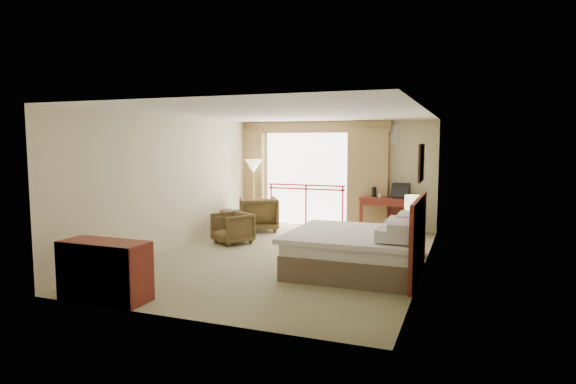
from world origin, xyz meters
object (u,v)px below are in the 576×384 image
at_px(table_lamp, 413,203).
at_px(armchair_far, 259,231).
at_px(tv, 401,191).
at_px(floor_lamp, 254,169).
at_px(desk, 389,205).
at_px(nightstand, 412,241).
at_px(dresser, 105,271).
at_px(side_table, 231,218).
at_px(bed, 359,250).
at_px(wastebasket, 363,229).
at_px(armchair_near, 233,243).

relative_size(table_lamp, armchair_far, 0.64).
xyz_separation_m(tv, armchair_far, (-3.32, -0.84, -1.03)).
bearing_deg(floor_lamp, desk, 3.61).
distance_m(desk, floor_lamp, 3.57).
bearing_deg(armchair_far, floor_lamp, -87.21).
bearing_deg(table_lamp, desk, 110.25).
bearing_deg(tv, nightstand, -79.85).
bearing_deg(dresser, desk, 65.25).
bearing_deg(side_table, bed, -30.93).
bearing_deg(tv, wastebasket, -146.28).
height_order(nightstand, wastebasket, nightstand).
bearing_deg(tv, dresser, -119.25).
height_order(tv, armchair_far, tv).
bearing_deg(tv, bed, -96.09).
distance_m(side_table, floor_lamp, 1.83).
relative_size(wastebasket, armchair_near, 0.40).
relative_size(desk, tv, 3.36).
bearing_deg(armchair_near, side_table, 151.10).
bearing_deg(bed, side_table, 149.07).
distance_m(wastebasket, armchair_far, 2.56).
xyz_separation_m(table_lamp, armchair_far, (-3.83, 1.28, -1.01)).
distance_m(armchair_far, armchair_near, 1.56).
bearing_deg(dresser, side_table, 95.29).
bearing_deg(bed, desk, 91.48).
height_order(bed, dresser, bed).
distance_m(tv, wastebasket, 1.31).
bearing_deg(tv, armchair_near, -146.34).
height_order(bed, wastebasket, bed).
xyz_separation_m(bed, dresser, (-2.95, -2.68, 0.04)).
height_order(bed, nightstand, bed).
relative_size(table_lamp, desk, 0.45).
height_order(nightstand, floor_lamp, floor_lamp).
height_order(side_table, floor_lamp, floor_lamp).
distance_m(desk, armchair_far, 3.22).
bearing_deg(armchair_near, bed, 9.03).
height_order(desk, armchair_near, desk).
bearing_deg(side_table, tv, 23.98).
distance_m(bed, armchair_far, 4.25).
xyz_separation_m(desk, wastebasket, (-0.48, -0.64, -0.52)).
distance_m(desk, tv, 0.48).
relative_size(nightstand, tv, 1.42).
relative_size(tv, wastebasket, 1.33).
bearing_deg(armchair_near, dresser, -56.58).
distance_m(bed, armchair_near, 3.32).
xyz_separation_m(tv, floor_lamp, (-3.77, -0.16, 0.45)).
distance_m(nightstand, side_table, 4.21).
xyz_separation_m(floor_lamp, dresser, (0.62, -6.22, -1.07)).
height_order(wastebasket, side_table, side_table).
height_order(tv, floor_lamp, floor_lamp).
bearing_deg(table_lamp, armchair_far, 161.53).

